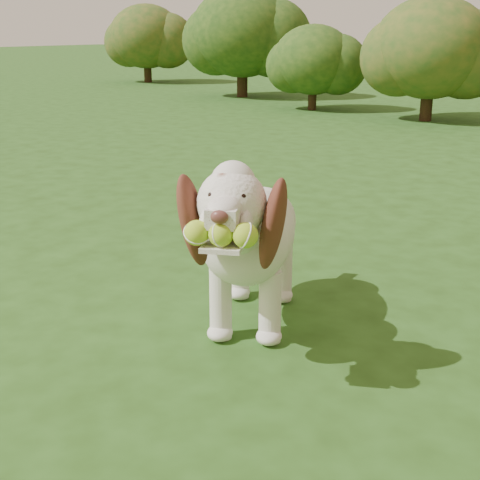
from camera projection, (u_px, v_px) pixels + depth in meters
The scene contains 6 objects.
ground at pixel (159, 367), 2.66m from camera, with size 80.00×80.00×0.00m, color #224313.
dog at pixel (250, 232), 2.89m from camera, with size 0.77×1.23×0.84m.
shrub_a at pixel (314, 60), 10.77m from camera, with size 1.31×1.31×1.36m.
shrub_b at pixel (431, 48), 9.41m from camera, with size 1.67×1.67×1.73m.
shrub_e at pixel (242, 32), 12.71m from camera, with size 1.99×1.99×2.06m.
shrub_g at pixel (146, 36), 16.27m from camera, with size 1.79×1.79×1.86m.
Camera 1 is at (1.58, -1.81, 1.29)m, focal length 50.00 mm.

